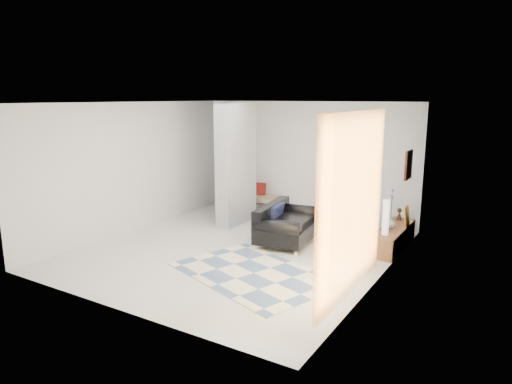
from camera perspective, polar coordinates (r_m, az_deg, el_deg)
The scene contains 17 objects.
floor at distance 8.92m, azimuth -2.21°, elevation -7.19°, with size 6.00×6.00×0.00m, color silver.
ceiling at distance 8.43m, azimuth -2.37°, elevation 11.10°, with size 6.00×6.00×0.00m, color white.
wall_back at distance 11.16m, azimuth 6.24°, elevation 4.01°, with size 6.00×6.00×0.00m, color silver.
wall_front at distance 6.34m, azimuth -17.40°, elevation -2.46°, with size 6.00×6.00×0.00m, color silver.
wall_left at distance 10.32m, azimuth -15.15°, elevation 3.03°, with size 6.00×6.00×0.00m, color silver.
wall_right at distance 7.44m, azimuth 15.68°, elevation -0.29°, with size 6.00×6.00×0.00m, color silver.
partition_column at distance 10.48m, azimuth -2.49°, elevation 3.56°, with size 0.35×1.20×2.80m, color #A5AAAC.
hallway_door at distance 12.21m, azimuth -2.85°, elevation 2.93°, with size 0.85×0.06×2.04m, color white.
curtain at distance 6.38m, azimuth 12.20°, elevation -1.64°, with size 2.55×2.55×0.00m, color #FFAC43.
wall_art at distance 9.03m, azimuth 18.53°, elevation 3.22°, with size 0.04×0.45×0.55m, color #38180F.
media_console at distance 9.39m, azimuth 16.76°, elevation -5.41°, with size 0.45×1.77×0.80m.
loveseat at distance 9.35m, azimuth 3.77°, elevation -4.05°, with size 1.17×1.76×0.76m.
daybed at distance 11.69m, azimuth -1.02°, elevation -0.44°, with size 1.64×0.88×0.77m.
area_rug at distance 7.75m, azimuth -0.28°, elevation -10.13°, with size 2.66×1.77×0.01m, color beige.
cylinder_lamp at distance 8.74m, azimuth 15.91°, elevation -3.05°, with size 0.12×0.12×0.66m, color silver.
bronze_figurine at distance 9.88m, azimuth 17.48°, elevation -2.67°, with size 0.13×0.13×0.25m, color #311C15, non-canonical shape.
vase at distance 9.25m, azimuth 16.46°, elevation -3.69°, with size 0.20×0.20×0.21m, color silver.
Camera 1 is at (4.65, -7.03, 2.91)m, focal length 32.00 mm.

